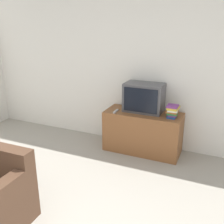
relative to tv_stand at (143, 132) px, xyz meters
The scene contains 5 objects.
wall_back 1.03m from the tv_stand, 120.69° to the left, with size 9.00×0.06×2.60m.
tv_stand is the anchor object (origin of this frame).
television 0.57m from the tv_stand, 109.82° to the left, with size 0.61×0.37×0.46m.
book_stack 0.64m from the tv_stand, ahead, with size 0.18×0.24×0.19m.
remote_on_stand 0.56m from the tv_stand, 160.67° to the right, with size 0.04×0.16×0.02m.
Camera 1 is at (1.31, -1.07, 2.03)m, focal length 42.00 mm.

